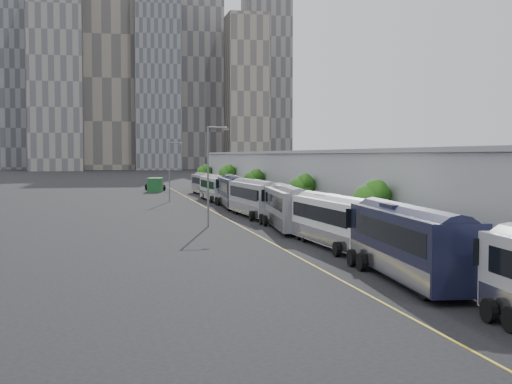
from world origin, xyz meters
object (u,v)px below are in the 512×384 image
object	(u,v)px
bus_6	(215,190)
suv	(156,186)
bus_2	(334,225)
bus_5	(233,194)
bus_1	(409,249)
street_lamp_near	(210,169)
bus_3	(288,211)
bus_4	(255,201)
bus_7	(205,186)
shipping_container	(155,185)
street_lamp_far	(171,167)

from	to	relation	value
bus_6	suv	xyz separation A→B (m)	(-6.54, 33.37, -0.78)
bus_2	bus_5	world-z (taller)	bus_5
bus_1	street_lamp_near	world-z (taller)	street_lamp_near
bus_3	bus_4	size ratio (longest dim) A/B	0.99
bus_1	bus_2	bearing A→B (deg)	93.03
bus_4	bus_5	size ratio (longest dim) A/B	0.98
bus_3	bus_6	world-z (taller)	bus_3
bus_1	bus_6	xyz separation A→B (m)	(-0.35, 67.69, -0.12)
bus_7	shipping_container	bearing A→B (deg)	124.37
bus_5	street_lamp_near	distance (m)	24.54
bus_2	bus_6	bearing A→B (deg)	88.01
suv	bus_1	bearing A→B (deg)	-101.95
bus_7	suv	xyz separation A→B (m)	(-7.23, 16.26, -0.72)
bus_7	suv	size ratio (longest dim) A/B	2.18
bus_1	bus_7	distance (m)	84.80
bus_2	street_lamp_far	distance (m)	53.58
shipping_container	bus_1	bearing A→B (deg)	-76.93
bus_6	street_lamp_near	xyz separation A→B (m)	(-5.98, -37.02, 3.79)
bus_7	bus_4	bearing A→B (deg)	-93.45
bus_3	bus_5	size ratio (longest dim) A/B	0.97
bus_1	shipping_container	bearing A→B (deg)	98.93
bus_1	bus_3	distance (m)	26.49
bus_4	street_lamp_near	distance (m)	11.84
bus_7	bus_1	bearing A→B (deg)	-93.07
bus_5	bus_7	xyz separation A→B (m)	(0.40, 30.69, -0.20)
bus_7	street_lamp_near	world-z (taller)	street_lamp_near
suv	bus_4	bearing A→B (deg)	-99.53
bus_4	street_lamp_near	xyz separation A→B (m)	(-6.19, -9.40, 3.68)
bus_1	bus_2	size ratio (longest dim) A/B	1.06
bus_7	street_lamp_near	bearing A→B (deg)	-99.86
bus_7	bus_5	bearing A→B (deg)	-93.58
bus_2	bus_7	bearing A→B (deg)	87.27
bus_2	bus_4	distance (m)	26.04
bus_7	bus_2	bearing A→B (deg)	-92.82
bus_2	bus_4	bearing A→B (deg)	88.36
bus_4	shipping_container	xyz separation A→B (m)	(-7.18, 54.82, -0.41)
bus_3	street_lamp_far	distance (m)	41.27
bus_3	bus_5	distance (m)	27.62
street_lamp_far	bus_2	bearing A→B (deg)	-82.21
bus_3	bus_7	bearing A→B (deg)	95.70
bus_4	bus_7	size ratio (longest dim) A/B	1.11
street_lamp_near	shipping_container	xyz separation A→B (m)	(-1.00, 64.22, -4.09)
shipping_container	suv	distance (m)	6.20
street_lamp_near	shipping_container	size ratio (longest dim) A/B	1.67
bus_7	shipping_container	world-z (taller)	bus_7
bus_4	street_lamp_far	xyz separation A→B (m)	(-6.74, 26.95, 3.27)
bus_6	bus_7	xyz separation A→B (m)	(0.69, 17.11, -0.06)
bus_4	bus_5	xyz separation A→B (m)	(0.08, 14.04, 0.03)
bus_2	street_lamp_near	distance (m)	18.32
street_lamp_near	suv	xyz separation A→B (m)	(-0.56, 70.38, -4.58)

